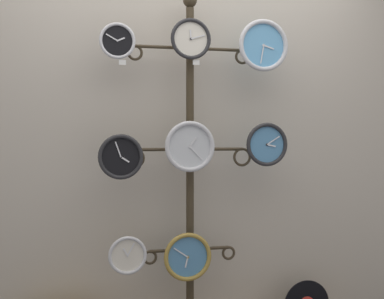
{
  "coord_description": "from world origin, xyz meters",
  "views": [
    {
      "loc": [
        -0.78,
        -2.73,
        1.28
      ],
      "look_at": [
        0.0,
        0.36,
        1.2
      ],
      "focal_mm": 50.0,
      "sensor_mm": 36.0,
      "label": 1
    }
  ],
  "objects_px": {
    "clock_top_left": "(117,41)",
    "clock_middle_center": "(190,147)",
    "clock_bottom_center": "(188,257)",
    "clock_middle_left": "(121,157)",
    "display_stand": "(190,210)",
    "clock_top_right": "(263,45)",
    "clock_middle_right": "(267,145)",
    "clock_bottom_left": "(127,255)",
    "clock_top_center": "(191,39)"
  },
  "relations": [
    {
      "from": "clock_middle_right",
      "to": "clock_bottom_center",
      "type": "bearing_deg",
      "value": 179.48
    },
    {
      "from": "clock_middle_right",
      "to": "clock_top_right",
      "type": "bearing_deg",
      "value": 165.45
    },
    {
      "from": "clock_bottom_left",
      "to": "clock_bottom_center",
      "type": "bearing_deg",
      "value": 3.06
    },
    {
      "from": "clock_middle_left",
      "to": "clock_bottom_center",
      "type": "height_order",
      "value": "clock_middle_left"
    },
    {
      "from": "clock_middle_right",
      "to": "clock_bottom_left",
      "type": "relative_size",
      "value": 1.2
    },
    {
      "from": "clock_top_center",
      "to": "clock_middle_center",
      "type": "relative_size",
      "value": 0.8
    },
    {
      "from": "clock_bottom_center",
      "to": "clock_middle_left",
      "type": "bearing_deg",
      "value": -177.29
    },
    {
      "from": "clock_top_left",
      "to": "clock_bottom_left",
      "type": "height_order",
      "value": "clock_top_left"
    },
    {
      "from": "display_stand",
      "to": "clock_top_center",
      "type": "relative_size",
      "value": 8.83
    },
    {
      "from": "clock_top_right",
      "to": "clock_middle_right",
      "type": "height_order",
      "value": "clock_top_right"
    },
    {
      "from": "clock_top_left",
      "to": "clock_middle_center",
      "type": "xyz_separation_m",
      "value": [
        0.42,
        -0.02,
        -0.6
      ]
    },
    {
      "from": "clock_top_center",
      "to": "clock_bottom_center",
      "type": "height_order",
      "value": "clock_top_center"
    },
    {
      "from": "display_stand",
      "to": "clock_top_left",
      "type": "bearing_deg",
      "value": -169.96
    },
    {
      "from": "clock_top_center",
      "to": "clock_bottom_left",
      "type": "xyz_separation_m",
      "value": [
        -0.38,
        -0.02,
        -1.25
      ]
    },
    {
      "from": "display_stand",
      "to": "clock_middle_right",
      "type": "height_order",
      "value": "display_stand"
    },
    {
      "from": "display_stand",
      "to": "clock_top_right",
      "type": "bearing_deg",
      "value": -11.99
    },
    {
      "from": "clock_middle_center",
      "to": "clock_bottom_left",
      "type": "bearing_deg",
      "value": -178.35
    },
    {
      "from": "display_stand",
      "to": "clock_top_left",
      "type": "height_order",
      "value": "display_stand"
    },
    {
      "from": "clock_top_right",
      "to": "clock_middle_right",
      "type": "relative_size",
      "value": 1.19
    },
    {
      "from": "clock_middle_center",
      "to": "clock_bottom_center",
      "type": "distance_m",
      "value": 0.65
    },
    {
      "from": "clock_top_left",
      "to": "clock_middle_center",
      "type": "bearing_deg",
      "value": -3.17
    },
    {
      "from": "clock_top_right",
      "to": "clock_bottom_center",
      "type": "distance_m",
      "value": 1.35
    },
    {
      "from": "display_stand",
      "to": "clock_top_right",
      "type": "relative_size",
      "value": 6.75
    },
    {
      "from": "display_stand",
      "to": "clock_bottom_center",
      "type": "bearing_deg",
      "value": -112.2
    },
    {
      "from": "clock_middle_left",
      "to": "clock_bottom_center",
      "type": "relative_size",
      "value": 0.89
    },
    {
      "from": "clock_middle_left",
      "to": "clock_middle_right",
      "type": "xyz_separation_m",
      "value": [
        0.89,
        0.01,
        0.07
      ]
    },
    {
      "from": "clock_bottom_left",
      "to": "clock_bottom_center",
      "type": "xyz_separation_m",
      "value": [
        0.36,
        0.02,
        -0.03
      ]
    },
    {
      "from": "clock_middle_left",
      "to": "clock_middle_right",
      "type": "bearing_deg",
      "value": 0.91
    },
    {
      "from": "clock_bottom_left",
      "to": "clock_top_center",
      "type": "bearing_deg",
      "value": 3.33
    },
    {
      "from": "clock_top_center",
      "to": "clock_middle_left",
      "type": "xyz_separation_m",
      "value": [
        -0.41,
        -0.02,
        -0.69
      ]
    },
    {
      "from": "display_stand",
      "to": "clock_middle_left",
      "type": "xyz_separation_m",
      "value": [
        -0.43,
        -0.11,
        0.33
      ]
    },
    {
      "from": "display_stand",
      "to": "clock_top_right",
      "type": "distance_m",
      "value": 1.09
    },
    {
      "from": "clock_top_right",
      "to": "clock_middle_center",
      "type": "xyz_separation_m",
      "value": [
        -0.46,
        -0.01,
        -0.61
      ]
    },
    {
      "from": "clock_top_left",
      "to": "clock_top_center",
      "type": "relative_size",
      "value": 0.86
    },
    {
      "from": "clock_top_left",
      "to": "clock_top_right",
      "type": "distance_m",
      "value": 0.88
    },
    {
      "from": "clock_middle_left",
      "to": "clock_middle_center",
      "type": "distance_m",
      "value": 0.41
    },
    {
      "from": "clock_bottom_center",
      "to": "clock_middle_center",
      "type": "bearing_deg",
      "value": -37.11
    },
    {
      "from": "clock_top_left",
      "to": "clock_middle_center",
      "type": "height_order",
      "value": "clock_top_left"
    },
    {
      "from": "clock_middle_left",
      "to": "clock_bottom_center",
      "type": "bearing_deg",
      "value": 2.71
    },
    {
      "from": "display_stand",
      "to": "clock_middle_center",
      "type": "xyz_separation_m",
      "value": [
        -0.03,
        -0.1,
        0.39
      ]
    },
    {
      "from": "clock_top_left",
      "to": "clock_top_center",
      "type": "distance_m",
      "value": 0.43
    },
    {
      "from": "clock_middle_left",
      "to": "clock_middle_right",
      "type": "distance_m",
      "value": 0.89
    },
    {
      "from": "clock_top_left",
      "to": "clock_middle_left",
      "type": "height_order",
      "value": "clock_top_left"
    },
    {
      "from": "clock_middle_center",
      "to": "clock_middle_left",
      "type": "bearing_deg",
      "value": -178.56
    },
    {
      "from": "clock_bottom_center",
      "to": "clock_middle_right",
      "type": "bearing_deg",
      "value": -0.52
    },
    {
      "from": "clock_top_right",
      "to": "display_stand",
      "type": "bearing_deg",
      "value": 168.01
    },
    {
      "from": "display_stand",
      "to": "clock_bottom_left",
      "type": "relative_size",
      "value": 9.63
    },
    {
      "from": "clock_middle_center",
      "to": "clock_bottom_left",
      "type": "xyz_separation_m",
      "value": [
        -0.37,
        -0.01,
        -0.62
      ]
    },
    {
      "from": "clock_top_center",
      "to": "clock_middle_left",
      "type": "height_order",
      "value": "clock_top_center"
    },
    {
      "from": "clock_top_center",
      "to": "clock_top_right",
      "type": "distance_m",
      "value": 0.45
    }
  ]
}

